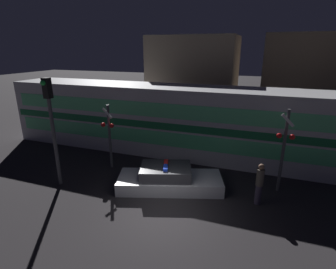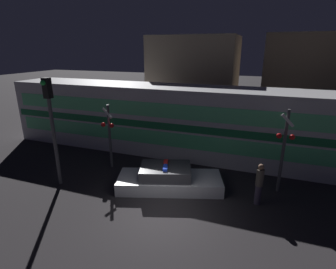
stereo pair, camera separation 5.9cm
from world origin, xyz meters
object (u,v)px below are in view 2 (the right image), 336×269
at_px(police_car, 169,179).
at_px(crossing_signal_near, 284,148).
at_px(train, 167,119).
at_px(traffic_light_corner, 52,120).
at_px(pedestrian, 259,184).

distance_m(police_car, crossing_signal_near, 5.39).
bearing_deg(crossing_signal_near, police_car, -163.32).
relative_size(police_car, crossing_signal_near, 1.33).
distance_m(train, traffic_light_corner, 7.01).
distance_m(pedestrian, crossing_signal_near, 2.07).
bearing_deg(train, traffic_light_corner, -119.16).
xyz_separation_m(train, police_car, (1.79, -4.59, -1.64)).
bearing_deg(pedestrian, crossing_signal_near, 58.93).
bearing_deg(crossing_signal_near, pedestrian, -121.07).
distance_m(train, crossing_signal_near, 7.38).
distance_m(police_car, pedestrian, 4.06).
height_order(train, crossing_signal_near, train).
distance_m(police_car, traffic_light_corner, 6.05).
xyz_separation_m(police_car, crossing_signal_near, (4.89, 1.47, 1.73)).
height_order(train, pedestrian, train).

